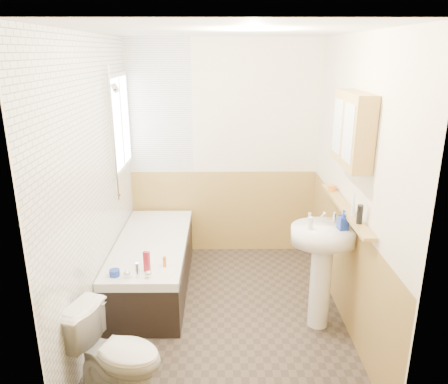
% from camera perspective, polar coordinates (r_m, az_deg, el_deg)
% --- Properties ---
extents(floor, '(2.80, 2.80, 0.00)m').
position_cam_1_polar(floor, '(4.27, 0.02, -15.50)').
color(floor, '#312923').
rests_on(floor, ground).
extents(ceiling, '(2.80, 2.80, 0.00)m').
position_cam_1_polar(ceiling, '(3.56, 0.02, 20.32)').
color(ceiling, white).
rests_on(ceiling, ground).
extents(wall_back, '(2.20, 0.02, 2.50)m').
position_cam_1_polar(wall_back, '(5.09, -0.11, 5.44)').
color(wall_back, '#F6EACB').
rests_on(wall_back, ground).
extents(wall_front, '(2.20, 0.02, 2.50)m').
position_cam_1_polar(wall_front, '(2.42, 0.29, -9.17)').
color(wall_front, '#F6EACB').
rests_on(wall_front, ground).
extents(wall_left, '(0.02, 2.80, 2.50)m').
position_cam_1_polar(wall_left, '(3.88, -16.60, 0.68)').
color(wall_left, '#F6EACB').
rests_on(wall_left, ground).
extents(wall_right, '(0.02, 2.80, 2.50)m').
position_cam_1_polar(wall_right, '(3.90, 16.56, 0.76)').
color(wall_right, '#F6EACB').
rests_on(wall_right, ground).
extents(wainscot_right, '(0.01, 2.80, 1.00)m').
position_cam_1_polar(wainscot_right, '(4.17, 15.35, -9.14)').
color(wainscot_right, '#B29049').
rests_on(wainscot_right, wall_right).
extents(wainscot_front, '(2.20, 0.01, 1.00)m').
position_cam_1_polar(wainscot_front, '(2.86, 0.26, -22.48)').
color(wainscot_front, '#B29049').
rests_on(wainscot_front, wall_front).
extents(wainscot_back, '(2.20, 0.01, 1.00)m').
position_cam_1_polar(wainscot_back, '(5.28, -0.10, -2.57)').
color(wainscot_back, '#B29049').
rests_on(wainscot_back, wall_back).
extents(tile_cladding_left, '(0.01, 2.80, 2.50)m').
position_cam_1_polar(tile_cladding_left, '(3.88, -16.29, 0.69)').
color(tile_cladding_left, white).
rests_on(tile_cladding_left, wall_left).
extents(tile_return_back, '(0.75, 0.01, 1.50)m').
position_cam_1_polar(tile_return_back, '(5.03, -8.55, 10.88)').
color(tile_return_back, white).
rests_on(tile_return_back, wall_back).
extents(window, '(0.03, 0.79, 0.99)m').
position_cam_1_polar(window, '(4.68, -13.36, 8.84)').
color(window, white).
rests_on(window, wall_left).
extents(bathtub, '(0.70, 1.72, 0.67)m').
position_cam_1_polar(bathtub, '(4.60, -9.29, -9.16)').
color(bathtub, black).
rests_on(bathtub, floor).
extents(shower_riser, '(0.11, 0.09, 1.31)m').
position_cam_1_polar(shower_riser, '(4.29, -14.21, 8.62)').
color(shower_riser, silver).
rests_on(shower_riser, wall_left).
extents(toilet, '(0.76, 0.58, 0.66)m').
position_cam_1_polar(toilet, '(3.34, -13.82, -19.84)').
color(toilet, white).
rests_on(toilet, floor).
extents(sink, '(0.56, 0.45, 1.07)m').
position_cam_1_polar(sink, '(3.87, 12.70, -8.15)').
color(sink, white).
rests_on(sink, floor).
extents(pine_shelf, '(0.10, 1.35, 0.03)m').
position_cam_1_polar(pine_shelf, '(3.89, 15.52, -2.03)').
color(pine_shelf, '#B29049').
rests_on(pine_shelf, wall_right).
extents(medicine_cabinet, '(0.16, 0.64, 0.58)m').
position_cam_1_polar(medicine_cabinet, '(3.62, 16.45, 7.82)').
color(medicine_cabinet, '#B29049').
rests_on(medicine_cabinet, wall_right).
extents(foam_can, '(0.05, 0.05, 0.15)m').
position_cam_1_polar(foam_can, '(3.51, 17.31, -2.80)').
color(foam_can, black).
rests_on(foam_can, pine_shelf).
extents(green_bottle, '(0.05, 0.05, 0.22)m').
position_cam_1_polar(green_bottle, '(3.65, 16.60, -1.34)').
color(green_bottle, silver).
rests_on(green_bottle, pine_shelf).
extents(black_jar, '(0.08, 0.08, 0.05)m').
position_cam_1_polar(black_jar, '(4.29, 13.99, 0.52)').
color(black_jar, orange).
rests_on(black_jar, pine_shelf).
extents(soap_bottle, '(0.10, 0.18, 0.08)m').
position_cam_1_polar(soap_bottle, '(3.72, 15.25, -4.19)').
color(soap_bottle, '#19339E').
rests_on(soap_bottle, sink).
extents(clear_bottle, '(0.05, 0.05, 0.11)m').
position_cam_1_polar(clear_bottle, '(3.66, 11.21, -4.04)').
color(clear_bottle, silver).
rests_on(clear_bottle, sink).
extents(blue_gel, '(0.06, 0.05, 0.19)m').
position_cam_1_polar(blue_gel, '(3.86, -10.06, -8.95)').
color(blue_gel, maroon).
rests_on(blue_gel, bathtub).
extents(cream_jar, '(0.11, 0.11, 0.06)m').
position_cam_1_polar(cream_jar, '(3.88, -14.10, -10.21)').
color(cream_jar, '#19339E').
rests_on(cream_jar, bathtub).
extents(orange_bottle, '(0.04, 0.04, 0.09)m').
position_cam_1_polar(orange_bottle, '(3.94, -7.78, -9.01)').
color(orange_bottle, orange).
rests_on(orange_bottle, bathtub).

